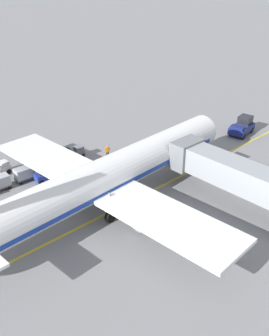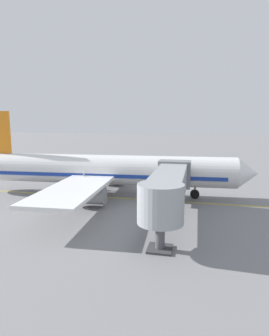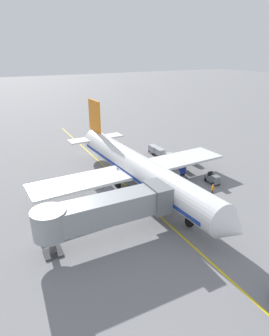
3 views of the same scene
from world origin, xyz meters
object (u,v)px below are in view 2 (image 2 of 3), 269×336
baggage_cart_tail_end (55,171)px  ground_crew_wing_walker (165,181)px  baggage_tug_spare (111,177)px  ground_crew_loader (87,181)px  ground_crew_marshaller (164,178)px  jet_bridge (169,186)px  baggage_cart_front (103,173)px  baggage_tug_trailing (101,171)px  parked_airliner (103,170)px  baggage_tug_lead (147,175)px  baggage_cart_second_in_train (86,172)px  baggage_cart_third_in_train (67,172)px

baggage_cart_tail_end → ground_crew_wing_walker: (4.35, 19.22, 0.00)m
baggage_tug_spare → ground_crew_wing_walker: (3.01, 8.96, 0.24)m
ground_crew_loader → ground_crew_marshaller: (-4.63, 10.51, 0.00)m
jet_bridge → baggage_cart_front: size_ratio=5.01×
baggage_cart_tail_end → baggage_tug_trailing: bearing=116.4°
baggage_cart_tail_end → parked_airliner: bearing=50.7°
baggage_tug_lead → baggage_cart_front: baggage_tug_lead is taller
baggage_tug_trailing → ground_crew_wing_walker: (7.82, 12.25, 0.24)m
baggage_tug_lead → baggage_cart_front: bearing=-83.4°
baggage_cart_second_in_train → baggage_cart_third_in_train: same height
baggage_tug_trailing → ground_crew_wing_walker: bearing=57.4°
baggage_cart_front → ground_crew_marshaller: bearing=79.7°
baggage_cart_second_in_train → baggage_cart_tail_end: (0.28, -5.48, 0.00)m
parked_airliner → ground_crew_wing_walker: parked_airliner is taller
baggage_tug_lead → ground_crew_marshaller: ground_crew_marshaller is taller
parked_airliner → baggage_tug_lead: bearing=160.9°
baggage_cart_second_in_train → parked_airliner: bearing=32.8°
parked_airliner → baggage_tug_lead: 11.77m
baggage_tug_trailing → baggage_cart_third_in_train: bearing=-54.9°
baggage_cart_second_in_train → baggage_cart_third_in_train: 3.36m
parked_airliner → ground_crew_wing_walker: size_ratio=22.09×
baggage_cart_front → baggage_tug_lead: bearing=96.6°
jet_bridge → ground_crew_loader: size_ratio=8.66×
baggage_cart_third_in_train → baggage_tug_lead: bearing=94.3°
baggage_tug_spare → baggage_cart_second_in_train: (-1.63, -4.78, 0.24)m
baggage_cart_second_in_train → baggage_cart_front: bearing=89.3°
baggage_cart_second_in_train → baggage_tug_spare: bearing=71.2°
baggage_tug_spare → baggage_cart_front: 2.46m
parked_airliner → baggage_cart_third_in_train: 14.10m
baggage_tug_spare → ground_crew_marshaller: size_ratio=1.55×
baggage_tug_trailing → ground_crew_wing_walker: 14.54m
baggage_tug_lead → ground_crew_wing_walker: ground_crew_wing_walker is taller
parked_airliner → baggage_cart_front: bearing=-160.4°
baggage_cart_second_in_train → ground_crew_loader: 7.09m
parked_airliner → baggage_cart_second_in_train: (-10.07, -6.48, -2.24)m
parked_airliner → baggage_cart_second_in_train: bearing=-147.2°
baggage_tug_trailing → baggage_cart_front: baggage_tug_trailing is taller
baggage_tug_trailing → baggage_tug_spare: (4.81, 3.29, 0.00)m
jet_bridge → baggage_cart_tail_end: (-18.34, -21.15, -2.51)m
baggage_tug_trailing → ground_crew_loader: ground_crew_loader is taller
baggage_cart_second_in_train → baggage_cart_third_in_train: bearing=-86.2°
baggage_tug_spare → baggage_cart_third_in_train: 8.26m
ground_crew_loader → jet_bridge: bearing=46.9°
baggage_tug_spare → ground_crew_wing_walker: ground_crew_wing_walker is taller
parked_airliner → jet_bridge: 12.55m
baggage_tug_lead → baggage_cart_tail_end: size_ratio=0.87×
baggage_tug_trailing → baggage_cart_third_in_train: size_ratio=0.91×
baggage_cart_second_in_train → ground_crew_marshaller: (1.91, 13.26, 0.00)m
baggage_cart_third_in_train → baggage_cart_front: bearing=91.7°
ground_crew_marshaller → baggage_tug_trailing: bearing=-113.4°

